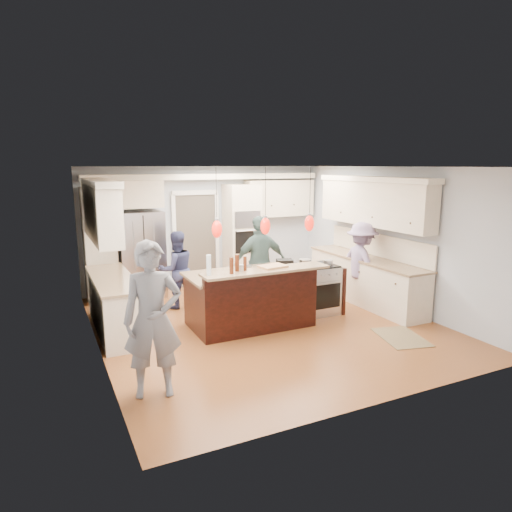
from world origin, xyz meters
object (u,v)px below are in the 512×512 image
Objects in this scene: refrigerator at (141,255)px; person_bar_end at (153,320)px; kitchen_island at (250,298)px; person_far_left at (177,270)px; island_range at (317,289)px.

refrigerator is 0.95× the size of person_bar_end.
person_far_left is at bearing 119.17° from kitchen_island.
kitchen_island is at bearing 52.83° from person_bar_end.
refrigerator is at bearing 93.11° from person_bar_end.
person_far_left is at bearing 82.72° from person_bar_end.
kitchen_island is 1.41m from island_range.
kitchen_island is 2.71m from person_bar_end.
person_bar_end reaches higher than refrigerator.
person_bar_end is 3.46m from person_far_left.
person_far_left reaches higher than kitchen_island.
person_far_left is at bearing 147.29° from island_range.
refrigerator is 4.34m from person_bar_end.
island_range is (1.41, 0.08, -0.03)m from kitchen_island.
island_range is 0.49× the size of person_bar_end.
refrigerator is 1.20× the size of person_far_left.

